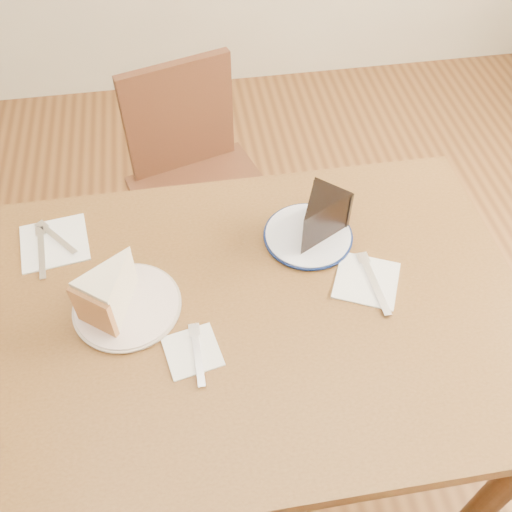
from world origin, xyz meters
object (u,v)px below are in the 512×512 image
at_px(plate_cream, 127,306).
at_px(carrot_cake, 115,287).
at_px(chocolate_cake, 317,222).
at_px(chair_far, 200,186).
at_px(plate_navy, 308,236).
at_px(table, 243,336).

distance_m(plate_cream, carrot_cake, 0.06).
bearing_deg(carrot_cake, chocolate_cake, 52.02).
height_order(chair_far, plate_navy, chair_far).
relative_size(plate_navy, carrot_cake, 1.51).
relative_size(plate_cream, chocolate_cake, 1.64).
bearing_deg(plate_navy, plate_cream, -162.30).
xyz_separation_m(table, plate_cream, (-0.23, 0.04, 0.10)).
bearing_deg(table, carrot_cake, 167.70).
bearing_deg(plate_cream, plate_navy, 17.70).
bearing_deg(plate_navy, carrot_cake, -164.06).
bearing_deg(plate_cream, carrot_cake, 145.17).
relative_size(table, chair_far, 1.44).
distance_m(table, carrot_cake, 0.30).
distance_m(chair_far, plate_cream, 0.74).
xyz_separation_m(chair_far, plate_cream, (-0.19, -0.65, 0.29)).
distance_m(chair_far, plate_navy, 0.63).
distance_m(plate_cream, chocolate_cake, 0.45).
distance_m(chair_far, chocolate_cake, 0.67).
bearing_deg(plate_navy, chair_far, 113.16).
height_order(table, plate_cream, plate_cream).
bearing_deg(carrot_cake, chair_far, 109.75).
distance_m(table, plate_navy, 0.27).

